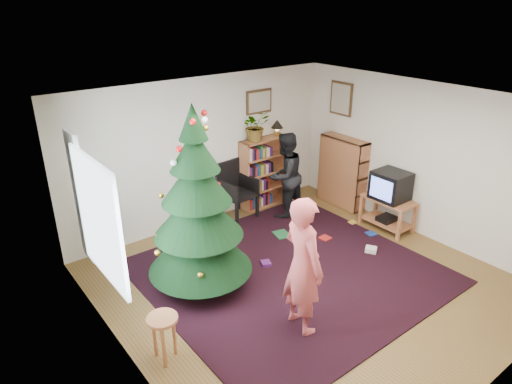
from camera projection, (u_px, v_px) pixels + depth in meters
floor at (304, 282)px, 6.35m from camera, size 5.00×5.00×0.00m
ceiling at (312, 104)px, 5.36m from camera, size 5.00×5.00×0.00m
wall_back at (204, 152)px, 7.66m from camera, size 5.00×0.02×2.50m
wall_front at (503, 293)px, 4.05m from camera, size 5.00×0.02×2.50m
wall_left at (122, 266)px, 4.45m from camera, size 0.02×5.00×2.50m
wall_right at (421, 161)px, 7.26m from camera, size 0.02×5.00×2.50m
rug at (289, 272)px, 6.57m from camera, size 3.80×3.60×0.02m
window_pane at (99, 220)px, 4.80m from camera, size 0.04×1.20×1.40m
curtain at (81, 198)px, 5.33m from camera, size 0.06×0.35×1.60m
picture_back at (259, 102)px, 8.01m from camera, size 0.55×0.03×0.42m
picture_right at (341, 99)px, 8.24m from camera, size 0.03×0.50×0.60m
christmas_tree at (198, 216)px, 5.88m from camera, size 1.40×1.40×2.53m
bookshelf_back at (264, 172)px, 8.44m from camera, size 0.95×0.30×1.30m
bookshelf_right at (343, 171)px, 8.47m from camera, size 0.30×0.95×1.30m
tv_stand at (387, 211)px, 7.70m from camera, size 0.47×0.85×0.55m
crt_tv at (391, 186)px, 7.51m from camera, size 0.50×0.54×0.47m
armchair at (234, 187)px, 8.06m from camera, size 0.61×0.61×1.01m
stool at (163, 327)px, 4.85m from camera, size 0.34×0.34×0.56m
person_standing at (303, 266)px, 5.18m from camera, size 0.48×0.67×1.70m
person_by_chair at (285, 175)px, 7.97m from camera, size 0.83×0.70×1.54m
potted_plant at (255, 126)px, 7.96m from camera, size 0.52×0.46×0.54m
table_lamp at (277, 125)px, 8.27m from camera, size 0.22×0.22×0.30m
floor_clutter at (325, 241)px, 7.34m from camera, size 2.24×1.45×0.08m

